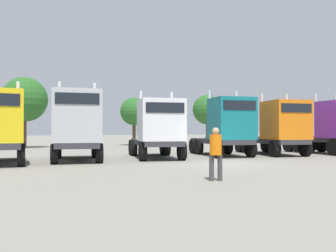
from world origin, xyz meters
TOP-DOWN VIEW (x-y plane):
  - ground at (0.00, 0.00)m, footprint 200.00×200.00m
  - semi_truck_silver at (-6.95, 3.56)m, footprint 3.04×5.98m
  - semi_truck_white at (-2.31, 3.80)m, footprint 3.31×6.55m
  - semi_truck_teal at (2.42, 4.07)m, footprint 3.00×5.87m
  - semi_truck_orange at (6.17, 3.72)m, footprint 3.16×6.43m
  - semi_truck_purple at (10.47, 3.36)m, footprint 2.66×5.74m
  - visitor_in_hivis at (-3.29, -5.20)m, footprint 0.51×0.51m
  - oak_far_left at (-10.17, 19.84)m, footprint 4.19×4.19m
  - oak_far_centre at (0.93, 21.96)m, footprint 3.06×3.06m
  - oak_far_right at (10.94, 24.11)m, footprint 3.70×3.70m

SIDE VIEW (x-z plane):
  - ground at x=0.00m, z-range 0.00..0.00m
  - visitor_in_hivis at x=-3.29m, z-range 0.14..1.93m
  - semi_truck_white at x=-2.31m, z-range -0.23..3.79m
  - semi_truck_orange at x=6.17m, z-range -0.22..3.95m
  - semi_truck_teal at x=2.42m, z-range -0.23..4.06m
  - semi_truck_purple at x=10.47m, z-range -0.21..4.07m
  - semi_truck_silver at x=-6.95m, z-range -0.23..4.13m
  - oak_far_centre at x=0.93m, z-range 1.08..6.35m
  - oak_far_right at x=10.94m, z-range 1.18..7.27m
  - oak_far_left at x=-10.17m, z-range 1.22..7.87m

